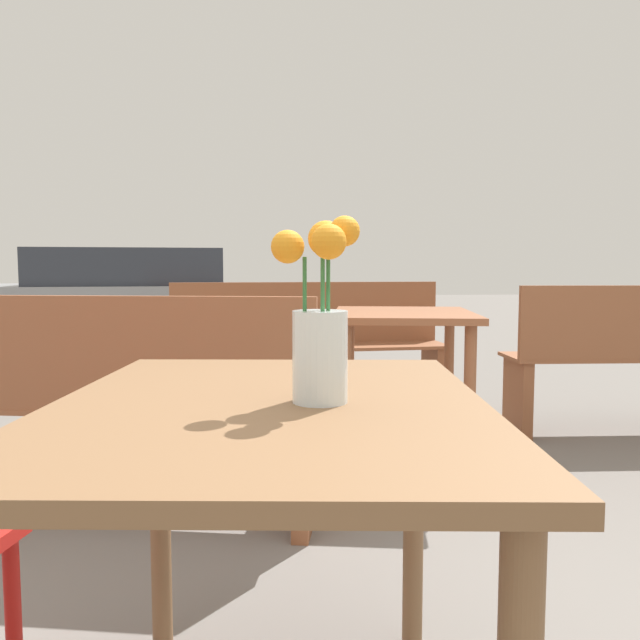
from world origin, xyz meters
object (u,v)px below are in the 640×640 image
Objects in this scene: bench_near at (121,405)px; bicycle at (177,345)px; bench_middle at (309,341)px; table_front at (271,457)px; parked_car at (132,298)px; bench_far at (639,356)px; table_back at (403,341)px; flower_vase at (320,328)px.

bench_near is 1.04× the size of bicycle.
table_front is at bearing -95.42° from bench_middle.
bench_middle is 4.50m from parked_car.
bench_far is (1.80, -0.74, -0.02)m from bench_middle.
bicycle is at bearing 121.32° from table_back.
bicycle is at bearing 101.24° from flower_vase.
bench_middle is 1.25m from table_back.
bench_near is at bearing -78.82° from parked_car.
bench_middle reaches higher than table_back.
parked_car is (-0.97, 3.06, 0.24)m from bicycle.
bench_near is (-0.53, 1.19, -0.16)m from table_front.
flower_vase is at bearing -131.92° from bench_far.
table_front is 0.72× the size of bicycle.
bench_near and bench_middle have the same top height.
parked_car reaches higher than bench_near.
bench_near is 1.92m from bench_middle.
bicycle is (-0.78, 3.95, -0.51)m from flower_vase.
bench_near is (-0.61, 1.21, -0.39)m from flower_vase.
bench_near is at bearing 113.87° from table_front.
table_front is at bearing 163.68° from flower_vase.
flower_vase is at bearing -63.26° from bench_near.
flower_vase is 7.23m from parked_car.
bench_far is at bearing -52.01° from parked_car.
bench_middle is (0.28, 2.93, -0.14)m from table_front.
bench_near is 0.35× the size of parked_car.
bench_far is at bearing 48.08° from flower_vase.
bench_near is at bearing -86.36° from bicycle.
bench_middle is at bearing 157.61° from bench_far.
bench_far reaches higher than table_back.
table_back is at bearing -73.50° from bench_middle.
table_back is at bearing 70.10° from table_front.
bench_middle is 0.42× the size of parked_car.
flower_vase is at bearing -107.14° from table_back.
parked_car is (-1.76, 7.01, -0.28)m from flower_vase.
bench_middle is 1.23× the size of bench_far.
bench_middle is 1.26× the size of bicycle.
table_back is (0.63, 1.74, -0.01)m from table_front.
bench_far is 1.52m from table_back.
bench_far is at bearing -32.05° from bicycle.
table_back is 2.57m from bicycle.
table_front is 3.02m from bench_far.
bench_middle reaches higher than bicycle.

